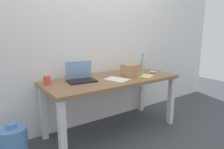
{
  "coord_description": "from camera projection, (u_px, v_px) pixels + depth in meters",
  "views": [
    {
      "loc": [
        -1.48,
        -2.12,
        1.34
      ],
      "look_at": [
        0.0,
        0.0,
        0.78
      ],
      "focal_mm": 32.9,
      "sensor_mm": 36.0,
      "label": 1
    }
  ],
  "objects": [
    {
      "name": "ground_plane",
      "position": [
        112.0,
        130.0,
        2.82
      ],
      "size": [
        8.0,
        8.0,
        0.0
      ],
      "primitive_type": "plane",
      "color": "#42474C"
    },
    {
      "name": "desk",
      "position": [
        112.0,
        85.0,
        2.68
      ],
      "size": [
        1.76,
        0.74,
        0.73
      ],
      "color": "olive",
      "rests_on": "ground"
    },
    {
      "name": "coffee_mug",
      "position": [
        47.0,
        80.0,
        2.36
      ],
      "size": [
        0.08,
        0.08,
        0.09
      ],
      "primitive_type": "cylinder",
      "color": "#D84C38",
      "rests_on": "desk"
    },
    {
      "name": "beer_bottle",
      "position": [
        142.0,
        65.0,
        3.0
      ],
      "size": [
        0.07,
        0.07,
        0.27
      ],
      "color": "#99B7C1",
      "rests_on": "desk"
    },
    {
      "name": "water_cooler_jug",
      "position": [
        13.0,
        145.0,
        2.08
      ],
      "size": [
        0.29,
        0.29,
        0.43
      ],
      "color": "#598CC6",
      "rests_on": "ground"
    },
    {
      "name": "paper_sheet_front_right",
      "position": [
        142.0,
        75.0,
        2.83
      ],
      "size": [
        0.32,
        0.36,
        0.0
      ],
      "primitive_type": "cube",
      "rotation": [
        0.0,
        0.0,
        0.48
      ],
      "color": "#F4E06B",
      "rests_on": "desk"
    },
    {
      "name": "laptop_left",
      "position": [
        81.0,
        77.0,
        2.51
      ],
      "size": [
        0.36,
        0.29,
        0.24
      ],
      "color": "black",
      "rests_on": "desk"
    },
    {
      "name": "computer_mouse",
      "position": [
        153.0,
        72.0,
        2.98
      ],
      "size": [
        0.1,
        0.12,
        0.03
      ],
      "primitive_type": "ellipsoid",
      "rotation": [
        0.0,
        0.0,
        0.57
      ],
      "color": "silver",
      "rests_on": "desk"
    },
    {
      "name": "back_wall",
      "position": [
        95.0,
        33.0,
        2.88
      ],
      "size": [
        5.2,
        0.08,
        2.6
      ],
      "primitive_type": "cube",
      "color": "white",
      "rests_on": "ground"
    },
    {
      "name": "cardboard_box",
      "position": [
        131.0,
        70.0,
        2.79
      ],
      "size": [
        0.26,
        0.24,
        0.16
      ],
      "primitive_type": "cube",
      "rotation": [
        0.0,
        0.0,
        0.21
      ],
      "color": "tan",
      "rests_on": "desk"
    },
    {
      "name": "paper_sheet_center",
      "position": [
        117.0,
        79.0,
        2.6
      ],
      "size": [
        0.29,
        0.35,
        0.0
      ],
      "primitive_type": "cube",
      "rotation": [
        0.0,
        0.0,
        0.31
      ],
      "color": "white",
      "rests_on": "desk"
    }
  ]
}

